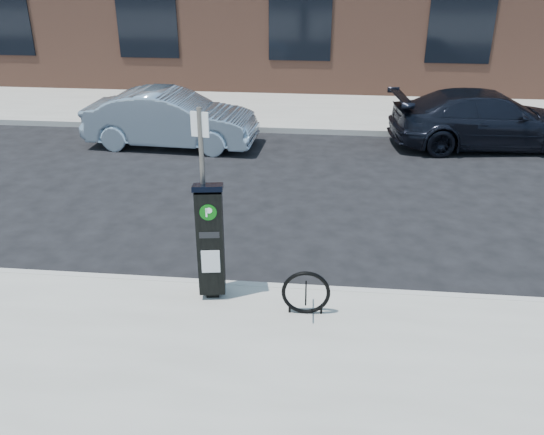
# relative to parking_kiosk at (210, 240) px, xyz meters

# --- Properties ---
(ground) EXTENTS (120.00, 120.00, 0.00)m
(ground) POSITION_rel_parking_kiosk_xyz_m (0.48, 0.35, -1.03)
(ground) COLOR black
(ground) RESTS_ON ground
(sidewalk_far) EXTENTS (60.00, 12.00, 0.15)m
(sidewalk_far) POSITION_rel_parking_kiosk_xyz_m (0.48, 14.35, -0.96)
(sidewalk_far) COLOR gray
(sidewalk_far) RESTS_ON ground
(curb_near) EXTENTS (60.00, 0.12, 0.16)m
(curb_near) POSITION_rel_parking_kiosk_xyz_m (0.48, 0.33, -0.96)
(curb_near) COLOR #9E9B93
(curb_near) RESTS_ON ground
(curb_far) EXTENTS (60.00, 0.12, 0.16)m
(curb_far) POSITION_rel_parking_kiosk_xyz_m (0.48, 8.37, -0.96)
(curb_far) COLOR #9E9B93
(curb_far) RESTS_ON ground
(parking_kiosk) EXTENTS (0.44, 0.40, 1.72)m
(parking_kiosk) POSITION_rel_parking_kiosk_xyz_m (0.00, 0.00, 0.00)
(parking_kiosk) COLOR black
(parking_kiosk) RESTS_ON sidewalk_near
(sign_pole) EXTENTS (0.24, 0.22, 2.69)m
(sign_pole) POSITION_rel_parking_kiosk_xyz_m (-0.07, 0.05, 0.46)
(sign_pole) COLOR #5C5651
(sign_pole) RESTS_ON sidewalk_near
(bike_rack) EXTENTS (0.65, 0.08, 0.65)m
(bike_rack) POSITION_rel_parking_kiosk_xyz_m (1.33, -0.32, -0.56)
(bike_rack) COLOR black
(bike_rack) RESTS_ON sidewalk_near
(car_silver) EXTENTS (4.34, 1.71, 1.41)m
(car_silver) POSITION_rel_parking_kiosk_xyz_m (-2.43, 6.98, -0.33)
(car_silver) COLOR #98AEC1
(car_silver) RESTS_ON ground
(car_dark) EXTENTS (5.04, 2.54, 1.40)m
(car_dark) POSITION_rel_parking_kiosk_xyz_m (5.49, 7.75, -0.33)
(car_dark) COLOR black
(car_dark) RESTS_ON ground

